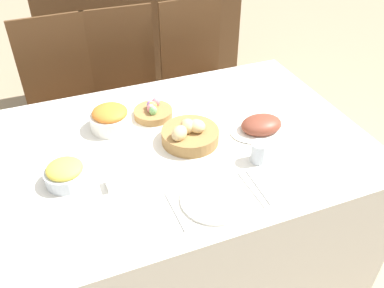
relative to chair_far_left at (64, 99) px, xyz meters
name	(u,v)px	position (x,y,z in m)	size (l,w,h in m)	color
ground_plane	(184,249)	(0.41, -0.91, -0.51)	(12.00, 12.00, 0.00)	tan
dining_table	(183,201)	(0.41, -0.91, -0.15)	(1.56, 1.10, 0.72)	silver
chair_far_left	(64,99)	(0.00, 0.00, 0.00)	(0.43, 0.43, 0.98)	brown
chair_far_right	(198,75)	(0.86, 0.00, 0.00)	(0.45, 0.45, 0.98)	brown
chair_far_center	(128,88)	(0.39, 0.00, 0.00)	(0.43, 0.43, 0.98)	brown
sideboard	(140,36)	(0.70, 0.83, -0.03)	(1.54, 0.44, 0.97)	brown
bread_basket	(190,134)	(0.44, -0.92, 0.25)	(0.24, 0.24, 0.11)	#9E7542
egg_basket	(153,111)	(0.36, -0.68, 0.23)	(0.18, 0.18, 0.08)	#9E7542
ham_platter	(261,126)	(0.77, -0.96, 0.23)	(0.29, 0.20, 0.07)	white
pineapple_bowl	(65,173)	(-0.08, -0.99, 0.25)	(0.16, 0.16, 0.09)	silver
carrot_bowl	(110,118)	(0.16, -0.70, 0.26)	(0.18, 0.18, 0.11)	white
dinner_plate	(215,199)	(0.40, -1.28, 0.21)	(0.25, 0.25, 0.01)	white
fork	(175,211)	(0.25, -1.28, 0.21)	(0.01, 0.20, 0.00)	silver
knife	(252,189)	(0.55, -1.28, 0.21)	(0.01, 0.20, 0.00)	silver
spoon	(259,187)	(0.58, -1.28, 0.21)	(0.01, 0.20, 0.00)	silver
drinking_cup	(259,152)	(0.65, -1.14, 0.25)	(0.07, 0.07, 0.09)	silver
butter_dish	(120,182)	(0.11, -1.08, 0.22)	(0.10, 0.06, 0.03)	white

